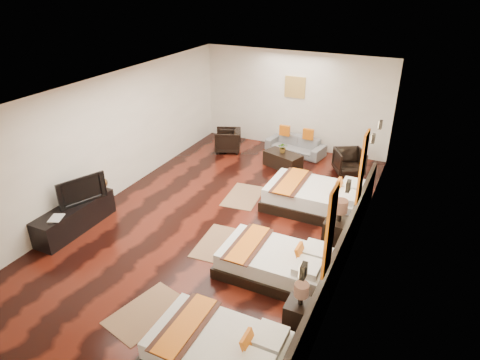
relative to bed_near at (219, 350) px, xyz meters
The scene contains 30 objects.
floor 3.54m from the bed_near, 118.69° to the left, with size 5.50×9.50×0.01m, color black.
ceiling 4.36m from the bed_near, 118.69° to the left, with size 5.50×9.50×0.01m, color white.
back_wall 8.11m from the bed_near, 102.18° to the left, with size 5.50×0.01×2.80m, color silver.
left_wall 5.54m from the bed_near, 145.15° to the left, with size 0.01×9.50×2.80m, color silver.
right_wall 3.47m from the bed_near, 71.15° to the left, with size 0.01×9.50×2.80m, color silver.
headboard_panel 2.52m from the bed_near, 66.10° to the left, with size 0.08×6.60×0.90m, color black.
bed_near is the anchor object (origin of this frame).
bed_mid 2.06m from the bed_near, 89.99° to the left, with size 1.89×1.19×0.72m.
bed_far 4.55m from the bed_near, 89.95° to the left, with size 2.16×1.36×0.83m.
nightstand_a 1.32m from the bed_near, 55.39° to the left, with size 0.40×0.40×0.79m.
nightstand_b 3.47m from the bed_near, 77.49° to the left, with size 0.50×0.50×0.98m.
jute_mat_near 1.52m from the bed_near, 166.86° to the left, with size 0.75×1.20×0.01m, color #876244.
jute_mat_mid 2.78m from the bed_near, 118.27° to the left, with size 0.75×1.20×0.01m, color #876244.
jute_mat_far 4.68m from the bed_near, 111.05° to the left, with size 0.75×1.20×0.01m, color #876244.
tv_console 4.51m from the bed_near, 158.37° to the left, with size 0.50×1.80×0.55m, color black.
tv 4.59m from the bed_near, 155.65° to the left, with size 0.98×0.13×0.57m, color black.
book 4.35m from the bed_near, 165.33° to the left, with size 0.23×0.31×0.03m, color black.
figurine 4.89m from the bed_near, 149.50° to the left, with size 0.32×0.32×0.33m, color brown.
sofa 7.51m from the bed_near, 100.96° to the left, with size 1.68×0.66×0.49m, color slate.
armchair_left 7.44m from the bed_near, 116.07° to the left, with size 0.70×0.72×0.66m, color black.
armchair_right 6.70m from the bed_near, 87.86° to the left, with size 0.69×0.71×0.65m, color black.
coffee_table 6.48m from the bed_near, 102.72° to the left, with size 1.00×0.50×0.40m, color black.
table_plant 6.54m from the bed_near, 102.86° to the left, with size 0.26×0.22×0.29m, color #265D1F.
orange_panel_a 2.15m from the bed_near, 49.05° to the left, with size 0.04×0.40×1.30m, color #D86014.
orange_panel_b 3.84m from the bed_near, 73.02° to the left, with size 0.04×0.40×1.30m, color #D86014.
sconce_near 1.90m from the bed_near, ahead, with size 0.07×0.12×0.18m.
sconce_mid 2.98m from the bed_near, 66.22° to the left, with size 0.07×0.12×0.18m.
sconce_far 4.88m from the bed_near, 77.32° to the left, with size 0.07×0.12×0.18m.
sconce_lounge 5.72m from the bed_near, 79.38° to the left, with size 0.07×0.12×0.18m.
gold_artwork 8.16m from the bed_near, 102.21° to the left, with size 0.60×0.04×0.60m, color #AD873F.
Camera 1 is at (3.63, -6.54, 4.75)m, focal length 31.34 mm.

